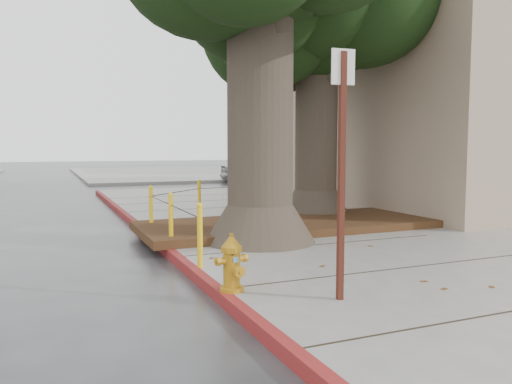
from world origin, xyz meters
TOP-DOWN VIEW (x-y plane):
  - ground at (0.00, 0.00)m, footprint 140.00×140.00m
  - sidewalk_far at (6.00, 30.00)m, footprint 16.00×20.00m
  - curb_red at (-2.00, 2.50)m, footprint 0.14×26.00m
  - planter_bed at (0.90, 3.90)m, footprint 6.40×2.60m
  - building_corner at (10.00, 8.50)m, footprint 12.00×13.00m
  - building_side_white at (16.00, 26.00)m, footprint 10.00×10.00m
  - building_side_grey at (22.00, 32.00)m, footprint 12.00×14.00m
  - tree_far at (2.64, 5.32)m, footprint 4.50×3.80m
  - bollard_ring at (-0.87, 4.38)m, footprint 3.79×5.39m
  - fire_hydrant at (-1.90, -0.13)m, footprint 0.38×0.35m
  - signpost at (-0.88, -0.92)m, footprint 0.28×0.07m
  - car_silver at (6.79, 19.68)m, footprint 3.98×1.92m
  - car_red at (12.32, 18.86)m, footprint 4.13×1.57m

SIDE VIEW (x-z plane):
  - ground at x=0.00m, z-range 0.00..0.00m
  - sidewalk_far at x=6.00m, z-range 0.00..0.15m
  - curb_red at x=-2.00m, z-range -0.01..0.15m
  - planter_bed at x=0.90m, z-range 0.15..0.31m
  - fire_hydrant at x=-1.90m, z-range 0.14..0.85m
  - car_silver at x=6.79m, z-range 0.00..1.31m
  - bollard_ring at x=-0.87m, z-range 0.19..1.14m
  - car_red at x=12.32m, z-range 0.00..1.34m
  - signpost at x=-0.88m, z-range 0.34..3.15m
  - building_side_white at x=16.00m, z-range 0.00..9.00m
  - building_corner at x=10.00m, z-range 0.00..10.00m
  - tree_far at x=2.64m, z-range 1.43..8.60m
  - building_side_grey at x=22.00m, z-range 0.00..12.00m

